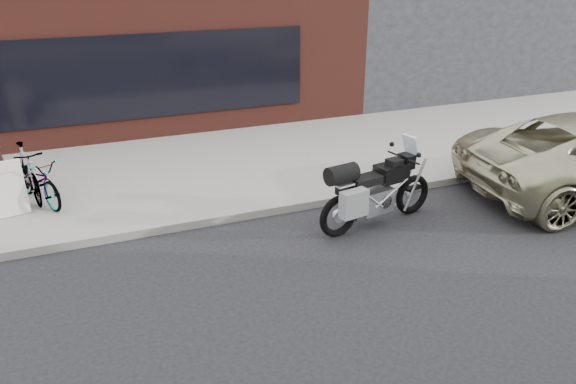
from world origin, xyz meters
TOP-DOWN VIEW (x-y plane):
  - ground at (0.00, 0.00)m, footprint 120.00×120.00m
  - near_sidewalk at (0.00, 7.00)m, footprint 44.00×6.00m
  - storefront at (-2.00, 13.98)m, footprint 14.00×10.07m
  - motorcycle at (1.85, 2.96)m, footprint 2.42×1.06m
  - bicycle_front at (-3.51, 5.84)m, footprint 1.26×1.80m
  - bicycle_rear at (-3.67, 6.13)m, footprint 0.86×1.77m
  - sandwich_sign at (-4.02, 5.62)m, footprint 0.68×0.64m

SIDE VIEW (x-z plane):
  - ground at x=0.00m, z-range 0.00..0.00m
  - near_sidewalk at x=0.00m, z-range 0.00..0.15m
  - bicycle_front at x=-3.51m, z-range 0.15..1.05m
  - sandwich_sign at x=-4.02m, z-range 0.15..1.10m
  - bicycle_rear at x=-3.67m, z-range 0.15..1.18m
  - motorcycle at x=1.85m, z-range -0.11..1.44m
  - storefront at x=-2.00m, z-range 0.00..4.50m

